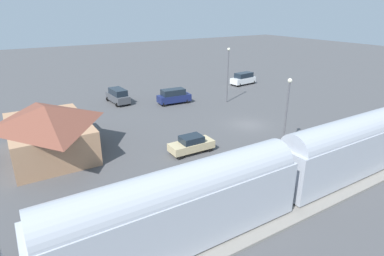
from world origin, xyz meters
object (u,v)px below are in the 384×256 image
object	(u,v)px
station_building	(48,129)
suv_white	(243,78)
suv_charcoal	(118,96)
light_pole_lot_center	(228,69)
sedan_tan	(191,144)
light_pole_near_platform	(287,105)
suv_navy	(174,96)
passenger_train	(179,206)
pedestrian_waiting_far	(316,142)
pedestrian_on_platform	(339,131)

from	to	relation	value
station_building	suv_white	bearing A→B (deg)	-69.90
station_building	suv_white	size ratio (longest dim) A/B	2.21
station_building	suv_charcoal	size ratio (longest dim) A/B	2.25
light_pole_lot_center	sedan_tan	bearing A→B (deg)	131.62
light_pole_near_platform	sedan_tan	bearing A→B (deg)	64.05
station_building	light_pole_near_platform	size ratio (longest dim) A/B	1.54
suv_white	suv_charcoal	world-z (taller)	same
station_building	suv_charcoal	distance (m)	17.85
station_building	light_pole_near_platform	world-z (taller)	light_pole_near_platform
suv_white	suv_navy	bearing A→B (deg)	103.71
passenger_train	suv_charcoal	distance (m)	32.36
light_pole_near_platform	light_pole_lot_center	distance (m)	17.47
suv_navy	pedestrian_waiting_far	bearing A→B (deg)	-171.50
passenger_train	suv_navy	distance (m)	30.51
station_building	sedan_tan	world-z (taller)	station_building
pedestrian_on_platform	suv_charcoal	world-z (taller)	suv_charcoal
passenger_train	sedan_tan	world-z (taller)	passenger_train
suv_white	light_pole_near_platform	world-z (taller)	light_pole_near_platform
pedestrian_waiting_far	sedan_tan	xyz separation A→B (m)	(6.73, 10.14, -0.40)
pedestrian_on_platform	light_pole_lot_center	xyz separation A→B (m)	(18.57, 0.60, 3.79)
pedestrian_on_platform	suv_navy	distance (m)	23.46
suv_white	sedan_tan	xyz separation A→B (m)	(-20.12, 23.74, -0.27)
station_building	pedestrian_waiting_far	bearing A→B (deg)	-122.08
suv_charcoal	light_pole_lot_center	size ratio (longest dim) A/B	0.62
pedestrian_waiting_far	suv_charcoal	size ratio (longest dim) A/B	0.34
sedan_tan	suv_charcoal	distance (m)	20.56
pedestrian_on_platform	pedestrian_waiting_far	bearing A→B (deg)	97.65
light_pole_lot_center	light_pole_near_platform	bearing A→B (deg)	161.51
sedan_tan	suv_navy	bearing A→B (deg)	-22.90
sedan_tan	suv_charcoal	xyz separation A→B (m)	(20.56, 0.27, 0.27)
pedestrian_waiting_far	suv_charcoal	world-z (taller)	suv_charcoal
passenger_train	station_building	world-z (taller)	passenger_train
sedan_tan	light_pole_near_platform	xyz separation A→B (m)	(-4.12, -8.47, 3.74)
station_building	suv_charcoal	xyz separation A→B (m)	(13.48, -11.61, -1.40)
suv_charcoal	light_pole_lot_center	xyz separation A→B (m)	(-8.12, -14.28, 3.92)
station_building	sedan_tan	distance (m)	13.94
passenger_train	sedan_tan	bearing A→B (deg)	-34.71
light_pole_lot_center	passenger_train	bearing A→B (deg)	137.28
suv_charcoal	passenger_train	bearing A→B (deg)	166.96
sedan_tan	light_pole_near_platform	world-z (taller)	light_pole_near_platform
passenger_train	sedan_tan	distance (m)	13.43
suv_navy	light_pole_lot_center	xyz separation A→B (m)	(-3.53, -7.26, 3.92)
pedestrian_waiting_far	station_building	bearing A→B (deg)	57.92
passenger_train	suv_white	distance (m)	44.11
light_pole_near_platform	pedestrian_on_platform	bearing A→B (deg)	-108.11
light_pole_near_platform	suv_charcoal	bearing A→B (deg)	19.50
pedestrian_waiting_far	sedan_tan	size ratio (longest dim) A/B	0.38
pedestrian_waiting_far	suv_charcoal	xyz separation A→B (m)	(27.29, 10.41, -0.13)
pedestrian_waiting_far	light_pole_near_platform	xyz separation A→B (m)	(2.61, 1.67, 3.34)
station_building	light_pole_near_platform	bearing A→B (deg)	-118.82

